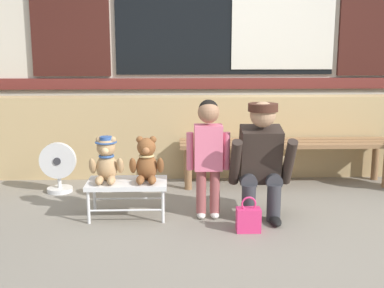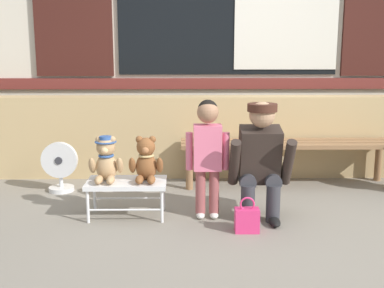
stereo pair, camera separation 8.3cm
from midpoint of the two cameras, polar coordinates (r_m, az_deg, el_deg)
ground_plane at (r=3.97m, az=6.78°, el=-8.97°), size 60.00×60.00×0.00m
brick_low_wall at (r=5.23m, az=4.84°, el=0.88°), size 8.01×0.25×0.85m
shop_facade at (r=5.68m, az=4.60°, el=16.21°), size 8.18×0.26×3.71m
wooden_bench_long at (r=4.97m, az=11.42°, el=-0.48°), size 2.10×0.40×0.44m
small_display_bench at (r=4.03m, az=-6.96°, el=-4.69°), size 0.64×0.36×0.30m
teddy_bear_with_hat at (r=4.00m, az=-9.31°, el=-1.82°), size 0.28×0.27×0.36m
teddy_bear_plain at (r=3.97m, az=-4.73°, el=-1.95°), size 0.28×0.26×0.36m
child_standing at (r=3.90m, az=2.42°, el=-0.22°), size 0.35×0.18×0.96m
adult_crouching at (r=3.94m, az=8.59°, el=-1.87°), size 0.50×0.49×0.95m
handbag_on_ground at (r=3.75m, az=7.00°, el=-8.64°), size 0.18×0.11×0.27m
floor_fan at (r=4.83m, az=-14.51°, el=-2.60°), size 0.34×0.24×0.48m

